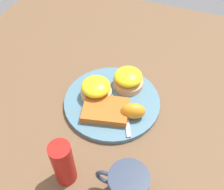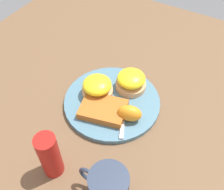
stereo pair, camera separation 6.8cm
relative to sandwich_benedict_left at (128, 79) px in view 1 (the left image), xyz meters
The scene contains 9 objects.
ground_plane 0.08m from the sandwich_benedict_left, 71.71° to the left, with size 1.10×1.10×0.00m, color brown.
plate 0.08m from the sandwich_benedict_left, 71.71° to the left, with size 0.25×0.25×0.01m, color slate.
sandwich_benedict_left is the anchor object (origin of this frame).
sandwich_benedict_right 0.09m from the sandwich_benedict_left, 45.11° to the left, with size 0.08×0.08×0.05m.
hashbrown_patty 0.11m from the sandwich_benedict_left, 80.77° to the left, with size 0.11×0.08×0.02m, color #B45F22.
orange_wedge 0.11m from the sandwich_benedict_left, 115.49° to the left, with size 0.06×0.04×0.04m, color orange.
fork 0.06m from the sandwich_benedict_left, 100.92° to the left, with size 0.10×0.19×0.00m.
cup 0.30m from the sandwich_benedict_left, 108.57° to the left, with size 0.11×0.08×0.09m.
condiment_bottle 0.30m from the sandwich_benedict_left, 82.61° to the left, with size 0.04×0.04×0.12m, color #B21914.
Camera 1 is at (-0.16, 0.42, 0.54)m, focal length 42.00 mm.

